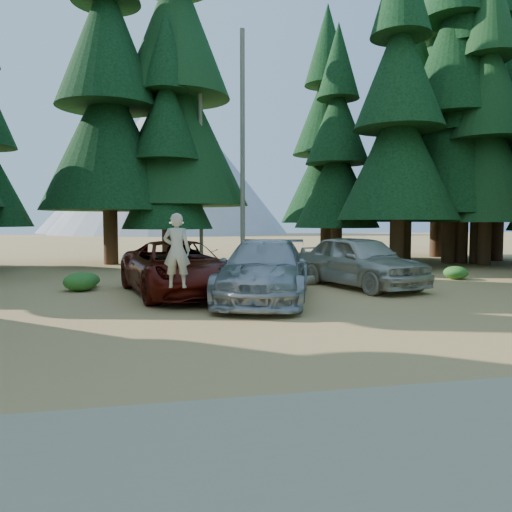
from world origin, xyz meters
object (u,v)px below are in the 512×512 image
Objects in this scene: log_mid at (361,270)px; log_right at (347,276)px; red_pickup at (178,268)px; frisbee_player at (177,250)px; log_left at (202,272)px; silver_minivan_right at (360,261)px; silver_minivan_center at (265,270)px.

log_right is (-1.69, -2.51, 0.04)m from log_mid.
red_pickup is 3.22× the size of frisbee_player.
silver_minivan_right is at bearing -55.32° from log_left.
silver_minivan_center is 1.12× the size of silver_minivan_right.
silver_minivan_right is (6.25, 0.50, 0.07)m from red_pickup.
silver_minivan_center is at bearing -167.07° from silver_minivan_right.
frisbee_player is at bearing -132.32° from silver_minivan_center.
silver_minivan_center reaches higher than log_mid.
red_pickup is at bearing 165.17° from silver_minivan_center.
frisbee_player reaches higher than silver_minivan_center.
frisbee_player reaches higher than log_left.
silver_minivan_center is at bearing -137.17° from frisbee_player.
frisbee_player is at bearing -111.14° from log_left.
silver_minivan_center is 1.88× the size of log_mid.
silver_minivan_center is 1.15× the size of log_right.
red_pickup is at bearing -114.60° from log_left.
silver_minivan_right reaches higher than log_left.
silver_minivan_center is 1.29× the size of log_left.
log_mid is (5.87, 6.50, -0.74)m from silver_minivan_center.
log_left is at bearing 120.17° from silver_minivan_right.
red_pickup is 2.89m from silver_minivan_center.
log_mid is 3.03m from log_right.
silver_minivan_center reaches higher than red_pickup.
silver_minivan_center is (2.40, -1.61, 0.03)m from red_pickup.
log_mid is at bearing 19.40° from red_pickup.
silver_minivan_center is at bearing -91.94° from log_left.
silver_minivan_right reaches higher than log_mid.
silver_minivan_center is 8.79m from log_mid.
log_left is (-1.13, 6.94, -0.70)m from silver_minivan_center.
frisbee_player is 8.60m from log_left.
frisbee_player reaches higher than red_pickup.
log_mid is (8.27, 4.89, -0.71)m from red_pickup.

